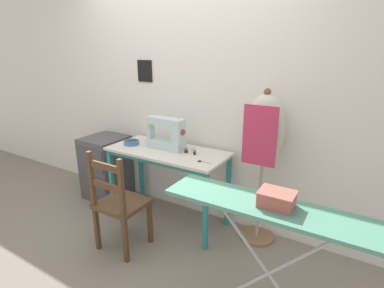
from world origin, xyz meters
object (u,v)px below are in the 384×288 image
object	(u,v)px
fabric_bowl	(132,142)
dress_form	(264,137)
sewing_machine	(167,135)
ironing_board	(274,215)
wooden_chair	(120,204)
thread_spool_mid_table	(193,150)
thread_spool_far_edge	(195,153)
storage_box	(277,199)
thread_spool_near_machine	(186,151)
scissors	(203,162)
filing_cabinet	(106,167)

from	to	relation	value
fabric_bowl	dress_form	size ratio (longest dim) A/B	0.11
sewing_machine	ironing_board	distance (m)	1.51
fabric_bowl	wooden_chair	xyz separation A→B (m)	(0.33, -0.55, -0.36)
thread_spool_mid_table	wooden_chair	bearing A→B (deg)	-116.79
thread_spool_mid_table	dress_form	bearing A→B (deg)	7.96
thread_spool_mid_table	thread_spool_far_edge	distance (m)	0.08
fabric_bowl	storage_box	world-z (taller)	storage_box
thread_spool_near_machine	wooden_chair	xyz separation A→B (m)	(-0.29, -0.62, -0.36)
scissors	thread_spool_mid_table	distance (m)	0.28
wooden_chair	filing_cabinet	world-z (taller)	wooden_chair
dress_form	storage_box	size ratio (longest dim) A/B	7.22
thread_spool_far_edge	dress_form	bearing A→B (deg)	14.00
thread_spool_near_machine	storage_box	xyz separation A→B (m)	(1.08, -0.76, 0.13)
sewing_machine	wooden_chair	world-z (taller)	sewing_machine
ironing_board	fabric_bowl	bearing A→B (deg)	157.40
thread_spool_far_edge	wooden_chair	world-z (taller)	wooden_chair
scissors	wooden_chair	bearing A→B (deg)	-138.25
thread_spool_mid_table	thread_spool_far_edge	xyz separation A→B (m)	(0.05, -0.06, 0.00)
fabric_bowl	ironing_board	size ratio (longest dim) A/B	0.12
thread_spool_mid_table	wooden_chair	xyz separation A→B (m)	(-0.34, -0.67, -0.36)
thread_spool_near_machine	ironing_board	world-z (taller)	ironing_board
scissors	dress_form	bearing A→B (deg)	31.61
fabric_bowl	filing_cabinet	bearing A→B (deg)	168.64
thread_spool_far_edge	storage_box	size ratio (longest dim) A/B	0.22
dress_form	wooden_chair	bearing A→B (deg)	-142.47
fabric_bowl	thread_spool_near_machine	xyz separation A→B (m)	(0.63, 0.07, -0.00)
fabric_bowl	filing_cabinet	world-z (taller)	fabric_bowl
wooden_chair	ironing_board	world-z (taller)	wooden_chair
thread_spool_mid_table	storage_box	bearing A→B (deg)	-38.30
thread_spool_mid_table	dress_form	xyz separation A→B (m)	(0.66, 0.09, 0.21)
sewing_machine	dress_form	xyz separation A→B (m)	(0.92, 0.13, 0.09)
dress_form	storage_box	world-z (taller)	dress_form
scissors	storage_box	distance (m)	1.05
scissors	dress_form	distance (m)	0.57
thread_spool_far_edge	wooden_chair	xyz separation A→B (m)	(-0.39, -0.61, -0.36)
thread_spool_mid_table	wooden_chair	world-z (taller)	wooden_chair
filing_cabinet	storage_box	size ratio (longest dim) A/B	3.78
sewing_machine	thread_spool_far_edge	bearing A→B (deg)	-2.98
sewing_machine	filing_cabinet	size ratio (longest dim) A/B	0.56
thread_spool_near_machine	filing_cabinet	xyz separation A→B (m)	(-1.16, 0.04, -0.43)
scissors	thread_spool_near_machine	size ratio (longest dim) A/B	3.14
storage_box	thread_spool_mid_table	bearing A→B (deg)	141.70
thread_spool_far_edge	sewing_machine	bearing A→B (deg)	177.02
thread_spool_mid_table	filing_cabinet	xyz separation A→B (m)	(-1.20, -0.01, -0.43)
scissors	ironing_board	distance (m)	1.04
thread_spool_near_machine	wooden_chair	size ratio (longest dim) A/B	0.05
scissors	thread_spool_mid_table	xyz separation A→B (m)	(-0.21, 0.18, 0.02)
fabric_bowl	scissors	size ratio (longest dim) A/B	1.16
filing_cabinet	storage_box	bearing A→B (deg)	-19.73
ironing_board	storage_box	size ratio (longest dim) A/B	6.57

